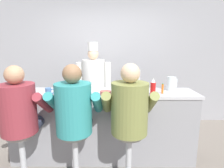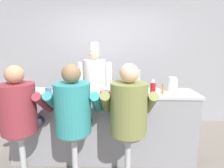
{
  "view_description": "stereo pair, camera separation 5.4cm",
  "coord_description": "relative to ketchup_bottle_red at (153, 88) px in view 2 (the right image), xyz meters",
  "views": [
    {
      "loc": [
        0.14,
        -2.34,
        1.68
      ],
      "look_at": [
        0.13,
        0.25,
        1.15
      ],
      "focal_mm": 30.0,
      "sensor_mm": 36.0,
      "label": 1
    },
    {
      "loc": [
        0.2,
        -2.33,
        1.68
      ],
      "look_at": [
        0.13,
        0.25,
        1.15
      ],
      "focal_mm": 30.0,
      "sensor_mm": 36.0,
      "label": 2
    }
  ],
  "objects": [
    {
      "name": "ketchup_bottle_red",
      "position": [
        0.0,
        0.0,
        0.0
      ],
      "size": [
        0.07,
        0.07,
        0.23
      ],
      "color": "red",
      "rests_on": "diner_counter"
    },
    {
      "name": "diner_seated_teal",
      "position": [
        -0.98,
        -0.35,
        -0.21
      ],
      "size": [
        0.63,
        0.63,
        1.48
      ],
      "color": "#B2B5BA",
      "rests_on": "ground_plane"
    },
    {
      "name": "mustard_bottle_yellow",
      "position": [
        -0.35,
        0.04,
        -0.01
      ],
      "size": [
        0.06,
        0.06,
        0.21
      ],
      "color": "yellow",
      "rests_on": "diner_counter"
    },
    {
      "name": "cook_in_whites_near",
      "position": [
        -0.92,
        1.2,
        -0.17
      ],
      "size": [
        0.68,
        0.44,
        1.75
      ],
      "color": "#232328",
      "rests_on": "ground_plane"
    },
    {
      "name": "coffee_mug_white",
      "position": [
        -0.87,
        0.21,
        -0.06
      ],
      "size": [
        0.14,
        0.09,
        0.09
      ],
      "color": "white",
      "rests_on": "diner_counter"
    },
    {
      "name": "diner_seated_maroon",
      "position": [
        -1.63,
        -0.35,
        -0.21
      ],
      "size": [
        0.62,
        0.61,
        1.47
      ],
      "color": "#B2B5BA",
      "rests_on": "ground_plane"
    },
    {
      "name": "water_pitcher_clear",
      "position": [
        0.33,
        0.27,
        -0.0
      ],
      "size": [
        0.14,
        0.13,
        0.21
      ],
      "color": "silver",
      "rests_on": "diner_counter"
    },
    {
      "name": "cup_stack_steel",
      "position": [
        -0.2,
        0.14,
        0.05
      ],
      "size": [
        0.11,
        0.11,
        0.32
      ],
      "color": "#B7BABF",
      "rests_on": "diner_counter"
    },
    {
      "name": "cereal_bowl",
      "position": [
        -0.63,
        0.01,
        -0.08
      ],
      "size": [
        0.15,
        0.15,
        0.06
      ],
      "color": "#B24C47",
      "rests_on": "diner_counter"
    },
    {
      "name": "ground_plane",
      "position": [
        -0.67,
        -0.09,
        -1.13
      ],
      "size": [
        20.0,
        20.0,
        0.0
      ],
      "primitive_type": "plane",
      "color": "slate"
    },
    {
      "name": "diner_seated_olive",
      "position": [
        -0.34,
        -0.35,
        -0.2
      ],
      "size": [
        0.64,
        0.63,
        1.49
      ],
      "color": "#B2B5BA",
      "rests_on": "ground_plane"
    },
    {
      "name": "coffee_mug_blue",
      "position": [
        -1.39,
        -0.0,
        -0.06
      ],
      "size": [
        0.13,
        0.08,
        0.1
      ],
      "color": "#4C7AB2",
      "rests_on": "diner_counter"
    },
    {
      "name": "wall_back",
      "position": [
        -0.67,
        1.67,
        0.22
      ],
      "size": [
        10.0,
        0.06,
        2.7
      ],
      "color": "#99999E",
      "rests_on": "ground_plane"
    },
    {
      "name": "hot_sauce_bottle_orange",
      "position": [
        0.15,
        0.1,
        -0.04
      ],
      "size": [
        0.03,
        0.03,
        0.14
      ],
      "color": "orange",
      "rests_on": "diner_counter"
    },
    {
      "name": "diner_counter",
      "position": [
        -0.67,
        0.19,
        -0.62
      ],
      "size": [
        2.67,
        0.56,
        1.03
      ],
      "color": "gray",
      "rests_on": "ground_plane"
    },
    {
      "name": "breakfast_plate",
      "position": [
        -1.09,
        0.04,
        -0.09
      ],
      "size": [
        0.24,
        0.24,
        0.05
      ],
      "color": "white",
      "rests_on": "diner_counter"
    }
  ]
}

